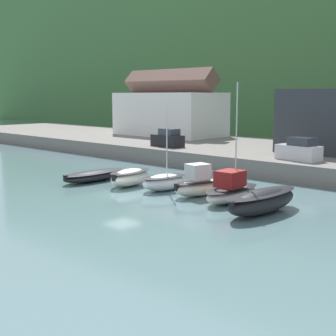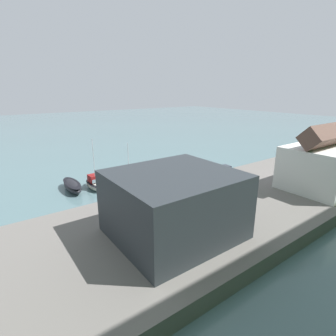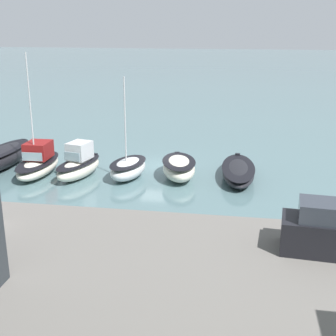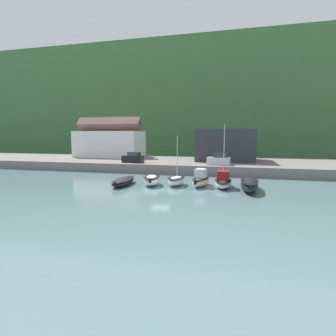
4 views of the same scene
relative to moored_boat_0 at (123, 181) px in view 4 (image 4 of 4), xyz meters
name	(u,v)px [view 4 (image 4 of 4)]	position (x,y,z in m)	size (l,w,h in m)	color
ground_plane	(160,190)	(6.23, -2.02, -0.51)	(320.00, 320.00, 0.00)	slate
hillside_backdrop	(212,108)	(6.23, 84.78, 18.73)	(240.00, 70.98, 38.48)	#42703D
quay_promenade	(188,164)	(6.23, 21.51, 0.37)	(126.09, 20.82, 1.77)	slate
harbor_clubhouse	(110,142)	(-14.82, 26.15, 4.99)	(16.58, 8.95, 10.01)	white
yacht_club_building	(225,145)	(14.04, 23.56, 4.62)	(12.11, 11.01, 6.72)	#2D3338
moored_boat_0	(123,181)	(0.00, 0.00, 0.00)	(2.61, 6.95, 0.94)	black
moored_boat_1	(152,180)	(4.18, 0.69, 0.28)	(3.24, 5.09, 1.49)	white
moored_boat_2	(176,181)	(7.74, 1.26, 0.23)	(2.82, 4.44, 7.21)	silver
moored_boat_3	(201,180)	(11.26, 1.64, 0.42)	(2.94, 5.10, 2.56)	white
moored_boat_4	(223,181)	(14.39, 1.54, 0.37)	(2.34, 5.66, 8.77)	white
moored_boat_5	(249,184)	(17.83, 0.26, 0.33)	(2.43, 7.30, 1.60)	black
parked_car_0	(219,160)	(13.16, 14.07, 2.18)	(4.40, 2.33, 2.16)	silver
parked_car_1	(133,158)	(-3.95, 14.19, 2.18)	(4.34, 2.16, 2.16)	black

